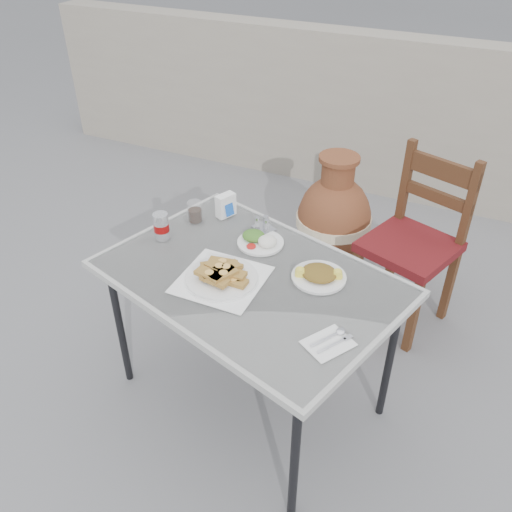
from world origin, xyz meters
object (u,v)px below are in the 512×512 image
at_px(pide_plate, 221,274).
at_px(salad_chopped_plate, 319,275).
at_px(salad_rice_plate, 260,240).
at_px(cola_glass, 195,213).
at_px(terracotta_urn, 333,221).
at_px(soda_can, 161,226).
at_px(condiment_caddy, 264,226).
at_px(cafe_table, 249,285).
at_px(chair, 414,241).
at_px(napkin_holder, 226,205).

bearing_deg(pide_plate, salad_chopped_plate, 26.43).
height_order(salad_rice_plate, cola_glass, cola_glass).
xyz_separation_m(salad_rice_plate, terracotta_urn, (0.08, 0.93, -0.39)).
bearing_deg(soda_can, pide_plate, -22.63).
bearing_deg(salad_rice_plate, condiment_caddy, 106.21).
distance_m(salad_rice_plate, cola_glass, 0.37).
relative_size(cafe_table, soda_can, 11.14).
bearing_deg(terracotta_urn, salad_chopped_plate, -76.62).
relative_size(cafe_table, chair, 1.43).
bearing_deg(pide_plate, napkin_holder, 115.47).
distance_m(pide_plate, chair, 1.21).
height_order(pide_plate, salad_chopped_plate, pide_plate).
bearing_deg(napkin_holder, soda_can, -96.10).
distance_m(napkin_holder, terracotta_urn, 0.94).
bearing_deg(chair, cola_glass, -126.32).
relative_size(napkin_holder, chair, 0.12).
height_order(cafe_table, cola_glass, cola_glass).
bearing_deg(salad_chopped_plate, cafe_table, -159.82).
relative_size(salad_chopped_plate, soda_can, 1.80).
relative_size(soda_can, napkin_holder, 1.11).
relative_size(napkin_holder, condiment_caddy, 0.91).
bearing_deg(cola_glass, salad_rice_plate, -7.76).
relative_size(salad_rice_plate, cola_glass, 2.09).
bearing_deg(salad_rice_plate, chair, 49.17).
xyz_separation_m(salad_chopped_plate, terracotta_urn, (-0.25, 1.06, -0.39)).
height_order(condiment_caddy, terracotta_urn, condiment_caddy).
relative_size(pide_plate, salad_rice_plate, 1.61).
relative_size(salad_chopped_plate, terracotta_urn, 0.28).
xyz_separation_m(cafe_table, chair, (0.54, 0.92, -0.18)).
height_order(salad_chopped_plate, terracotta_urn, terracotta_urn).
bearing_deg(napkin_holder, cafe_table, -27.50).
height_order(pide_plate, terracotta_urn, pide_plate).
bearing_deg(cola_glass, condiment_caddy, 10.53).
xyz_separation_m(salad_rice_plate, chair, (0.60, 0.69, -0.26)).
distance_m(pide_plate, napkin_holder, 0.52).
distance_m(salad_chopped_plate, condiment_caddy, 0.44).
bearing_deg(cola_glass, chair, 33.64).
bearing_deg(salad_rice_plate, cola_glass, 172.24).
bearing_deg(cola_glass, terracotta_urn, 63.10).
relative_size(soda_can, cola_glass, 1.25).
distance_m(pide_plate, salad_rice_plate, 0.31).
xyz_separation_m(soda_can, napkin_holder, (0.17, 0.30, -0.01)).
distance_m(soda_can, terracotta_urn, 1.26).
xyz_separation_m(salad_chopped_plate, soda_can, (-0.76, -0.01, 0.04)).
height_order(salad_rice_plate, chair, chair).
xyz_separation_m(pide_plate, condiment_caddy, (-0.00, 0.42, -0.01)).
relative_size(soda_can, condiment_caddy, 1.01).
relative_size(chair, terracotta_urn, 1.23).
bearing_deg(condiment_caddy, salad_chopped_plate, -34.03).
bearing_deg(condiment_caddy, chair, 42.60).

